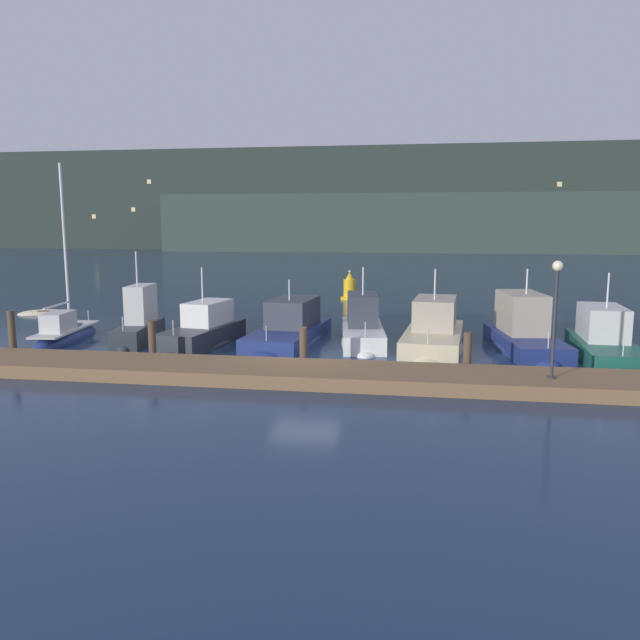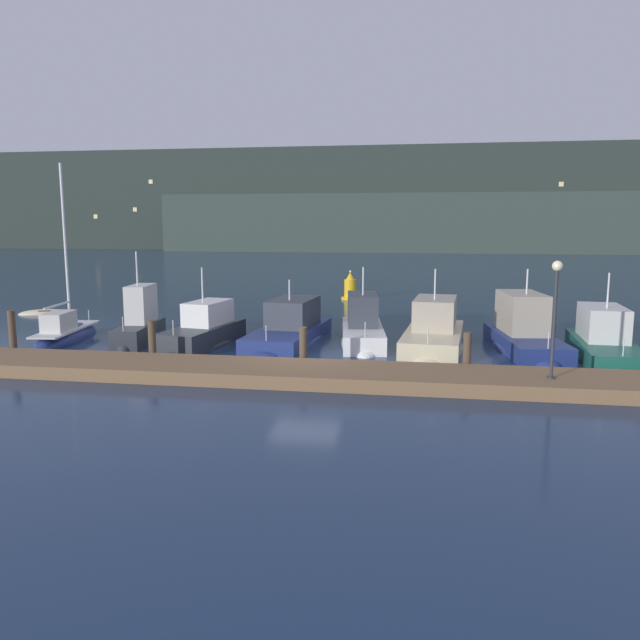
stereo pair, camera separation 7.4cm
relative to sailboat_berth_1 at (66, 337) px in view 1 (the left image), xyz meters
The scene contains 18 objects.
ground_plane 11.96m from the sailboat_berth_1, 15.95° to the right, with size 400.00×400.00×0.00m, color #192D4C.
dock 12.64m from the sailboat_berth_1, 24.57° to the right, with size 31.12×2.80×0.45m, color brown.
mooring_pile_0 3.69m from the sailboat_berth_1, 90.27° to the right, with size 0.28×0.28×1.86m, color #4C3D2D.
mooring_pile_1 6.81m from the sailboat_berth_1, 32.14° to the right, with size 0.28×0.28×1.61m, color #4C3D2D.
mooring_pile_2 12.06m from the sailboat_berth_1, 17.42° to the right, with size 0.28×0.28×1.52m, color #4C3D2D.
mooring_pile_3 17.64m from the sailboat_berth_1, 11.81° to the right, with size 0.28×0.28×1.50m, color #4C3D2D.
sailboat_berth_1 is the anchor object (origin of this frame).
motorboat_berth_2 3.46m from the sailboat_berth_1, ahead, with size 1.81×4.63×4.69m.
motorboat_berth_3 6.43m from the sailboat_berth_1, ahead, with size 2.76×5.77×3.83m.
motorboat_berth_4 10.02m from the sailboat_berth_1, ahead, with size 3.16×7.60×3.19m.
motorboat_berth_5 13.24m from the sailboat_berth_1, ahead, with size 2.64×6.22×3.87m.
motorboat_berth_6 16.22m from the sailboat_berth_1, ahead, with size 3.06×7.13×3.91m.
motorboat_berth_7 19.92m from the sailboat_berth_1, ahead, with size 3.08×6.99×4.05m.
motorboat_berth_8 22.72m from the sailboat_berth_1, ahead, with size 2.61×6.66×4.01m.
channel_buoy 20.25m from the sailboat_berth_1, 57.73° to the left, with size 1.23×1.23×2.00m.
dock_lamppost 20.62m from the sailboat_berth_1, 15.62° to the right, with size 0.32×0.32×3.64m.
hillside_backdrop 98.60m from the sailboat_berth_1, 80.39° to the left, with size 240.00×23.00×19.06m.
rowboat_adrift 9.35m from the sailboat_berth_1, 128.08° to the left, with size 3.14×2.09×0.56m.
Camera 1 is at (4.09, -21.92, 5.22)m, focal length 35.00 mm.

